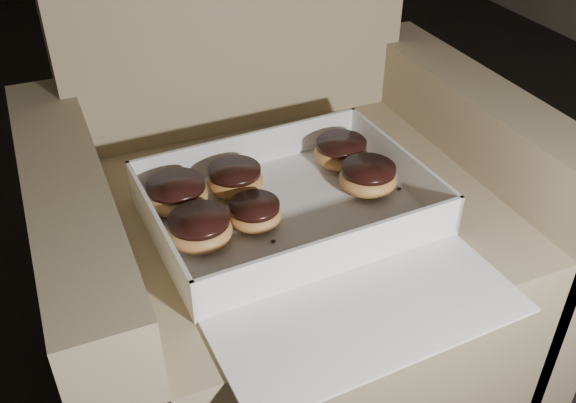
{
  "coord_description": "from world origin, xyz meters",
  "views": [
    {
      "loc": [
        -0.04,
        -1.04,
        0.96
      ],
      "look_at": [
        0.28,
        -0.31,
        0.4
      ],
      "focal_mm": 40.0,
      "sensor_mm": 36.0,
      "label": 1
    }
  ],
  "objects": [
    {
      "name": "donut_a",
      "position": [
        0.12,
        -0.23,
        0.41
      ],
      "size": [
        0.1,
        0.1,
        0.05
      ],
      "color": "#CB8547",
      "rests_on": "bakery_box"
    },
    {
      "name": "floor",
      "position": [
        0.0,
        0.0,
        0.0
      ],
      "size": [
        4.5,
        4.5,
        0.0
      ],
      "primitive_type": "plane",
      "color": "black",
      "rests_on": "ground"
    },
    {
      "name": "crumb_b",
      "position": [
        0.2,
        -0.43,
        0.38
      ],
      "size": [
        0.01,
        0.01,
        0.0
      ],
      "primitive_type": "ellipsoid",
      "color": "black",
      "rests_on": "bakery_box"
    },
    {
      "name": "donut_b",
      "position": [
        0.22,
        -0.32,
        0.4
      ],
      "size": [
        0.08,
        0.08,
        0.04
      ],
      "color": "#CB8547",
      "rests_on": "bakery_box"
    },
    {
      "name": "bakery_box",
      "position": [
        0.28,
        -0.35,
        0.39
      ],
      "size": [
        0.43,
        0.5,
        0.07
      ],
      "rotation": [
        0.0,
        0.0,
        0.05
      ],
      "color": "white",
      "rests_on": "armchair"
    },
    {
      "name": "crumb_c",
      "position": [
        0.46,
        -0.32,
        0.38
      ],
      "size": [
        0.01,
        0.01,
        0.0
      ],
      "primitive_type": "ellipsoid",
      "color": "black",
      "rests_on": "bakery_box"
    },
    {
      "name": "donut_e",
      "position": [
        0.13,
        -0.33,
        0.41
      ],
      "size": [
        0.09,
        0.09,
        0.05
      ],
      "color": "#CB8547",
      "rests_on": "bakery_box"
    },
    {
      "name": "armchair",
      "position": [
        0.31,
        -0.21,
        0.26
      ],
      "size": [
        0.8,
        0.67,
        0.83
      ],
      "color": "#988561",
      "rests_on": "floor"
    },
    {
      "name": "crumb_a",
      "position": [
        0.23,
        -0.37,
        0.38
      ],
      "size": [
        0.01,
        0.01,
        0.0
      ],
      "primitive_type": "ellipsoid",
      "color": "black",
      "rests_on": "bakery_box"
    },
    {
      "name": "donut_d",
      "position": [
        0.41,
        -0.22,
        0.41
      ],
      "size": [
        0.09,
        0.09,
        0.05
      ],
      "color": "#CB8547",
      "rests_on": "bakery_box"
    },
    {
      "name": "donut_f",
      "position": [
        0.22,
        -0.22,
        0.4
      ],
      "size": [
        0.09,
        0.09,
        0.04
      ],
      "color": "#CB8547",
      "rests_on": "bakery_box"
    },
    {
      "name": "donut_c",
      "position": [
        0.42,
        -0.3,
        0.41
      ],
      "size": [
        0.09,
        0.09,
        0.05
      ],
      "color": "#CB8547",
      "rests_on": "bakery_box"
    }
  ]
}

